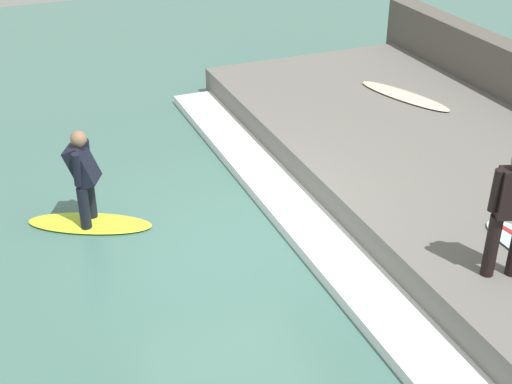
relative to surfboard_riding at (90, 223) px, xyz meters
The scene contains 7 objects.
ground_plane 2.02m from the surfboard_riding, 35.21° to the right, with size 28.00×28.00×0.00m, color #426B60.
concrete_ledge 5.53m from the surfboard_riding, 12.16° to the right, with size 4.40×10.74×0.54m, color #66635E.
wave_foam_crest 3.05m from the surfboard_riding, 22.45° to the right, with size 0.77×10.20×0.15m, color white.
surfboard_riding is the anchor object (origin of this frame).
surfer_riding 0.81m from the surfboard_riding, behind, with size 0.54×0.58×1.41m.
surfer_waiting_near 5.71m from the surfboard_riding, 42.76° to the right, with size 0.51×0.36×1.57m.
surfboard_spare 6.23m from the surfboard_riding, 12.42° to the left, with size 1.08×2.00×0.06m.
Camera 1 is at (-2.75, -7.74, 5.41)m, focal length 50.00 mm.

